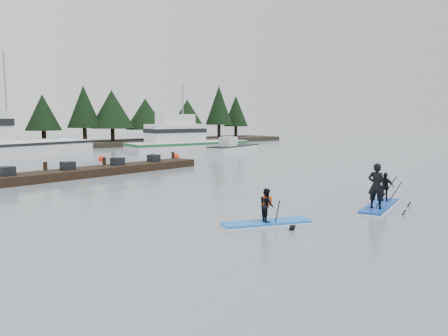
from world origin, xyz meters
TOP-DOWN VIEW (x-y plane):
  - ground at (0.00, 0.00)m, footprint 160.00×160.00m
  - far_shore at (0.00, 42.00)m, footprint 70.00×8.00m
  - treeline at (0.00, 42.00)m, footprint 60.00×4.00m
  - fishing_boat_medium at (11.41, 27.93)m, footprint 13.17×4.05m
  - skiff at (14.25, 23.27)m, footprint 6.96×4.11m
  - floating_dock at (-3.01, 15.31)m, footprint 15.16×4.76m
  - buoy_b at (0.56, 23.70)m, footprint 0.57×0.57m
  - buoy_d at (6.42, 21.56)m, footprint 0.63×0.63m
  - buoy_c at (15.95, 25.14)m, footprint 0.55×0.55m
  - paddleboard_solo at (-3.19, -0.64)m, footprint 3.16×1.75m
  - paddleboard_duo at (2.26, -1.38)m, footprint 3.65×2.10m

SIDE VIEW (x-z plane):
  - ground at x=0.00m, z-range 0.00..0.00m
  - treeline at x=0.00m, z-range -4.00..4.00m
  - buoy_b at x=0.56m, z-range -0.28..0.28m
  - buoy_d at x=6.42m, z-range -0.31..0.31m
  - buoy_c at x=15.95m, z-range -0.28..0.28m
  - floating_dock at x=-3.01m, z-range 0.00..0.50m
  - far_shore at x=0.00m, z-range 0.00..0.60m
  - paddleboard_solo at x=-3.19m, z-range -0.49..1.27m
  - skiff at x=14.25m, z-range 0.00..0.78m
  - fishing_boat_medium at x=11.41m, z-range -3.44..4.55m
  - paddleboard_duo at x=2.26m, z-range -0.56..1.80m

